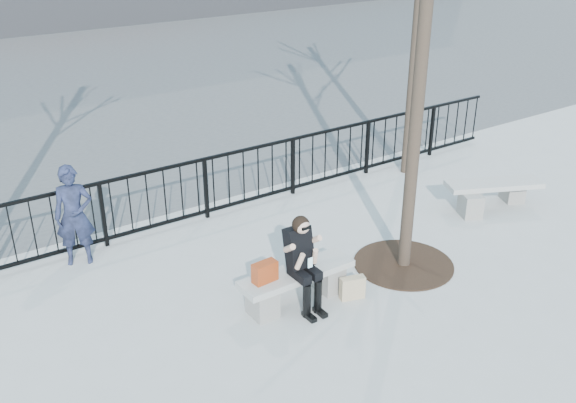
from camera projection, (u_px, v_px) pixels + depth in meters
ground at (297, 301)px, 8.80m from camera, size 120.00×120.00×0.00m
street_surface at (23, 77)px, 20.04m from camera, size 60.00×23.00×0.01m
railing at (195, 191)px, 10.81m from camera, size 14.00×0.06×1.10m
tree_grate at (403, 264)px, 9.68m from camera, size 1.50×1.50×0.02m
bench_main at (297, 283)px, 8.67m from camera, size 1.65×0.46×0.49m
bench_second at (493, 192)px, 11.36m from camera, size 1.70×0.47×0.50m
seated_woman at (304, 264)px, 8.39m from camera, size 0.50×0.64×1.34m
handbag at (265, 272)px, 8.30m from camera, size 0.34×0.18×0.27m
shopping_bag at (352, 288)px, 8.80m from camera, size 0.37×0.22×0.33m
standing_man at (74, 216)px, 9.44m from camera, size 0.66×0.54×1.56m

